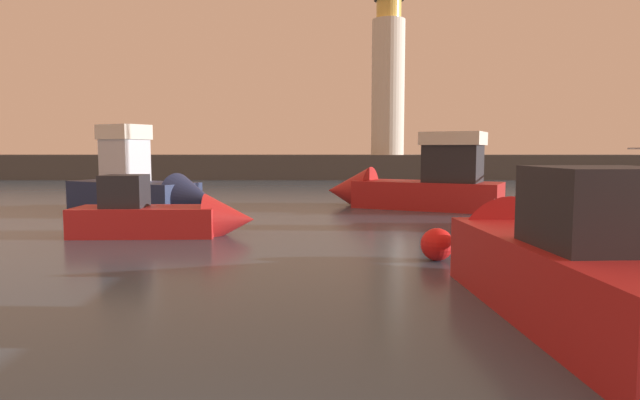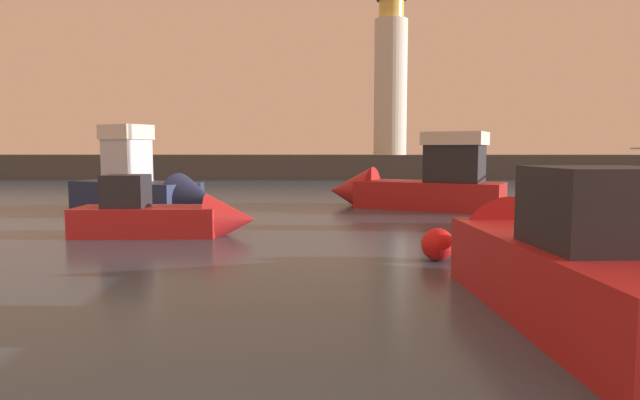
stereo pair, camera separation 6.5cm
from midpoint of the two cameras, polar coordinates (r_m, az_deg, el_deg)
ground_plane at (r=28.12m, az=-2.31°, el=-0.45°), size 220.00×220.00×0.00m
breakwater at (r=53.13m, az=-1.07°, el=3.46°), size 65.33×5.83×2.30m
lighthouse at (r=53.92m, az=7.36°, el=12.48°), size 3.12×3.12×15.48m
motorboat_0 at (r=18.50m, az=-14.93°, el=-1.69°), size 5.82×1.92×2.31m
motorboat_1 at (r=10.76m, az=22.76°, el=-5.61°), size 2.61×8.27×2.89m
motorboat_2 at (r=26.69m, az=9.54°, el=1.61°), size 8.76×5.99×4.12m
motorboat_3 at (r=21.00m, az=25.92°, el=-1.17°), size 5.93×3.52×2.23m
motorboat_4 at (r=25.27m, az=-17.32°, el=1.15°), size 7.82×5.76×4.19m
mooring_buoy at (r=14.14m, az=12.22°, el=-4.53°), size 0.82×0.82×0.82m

